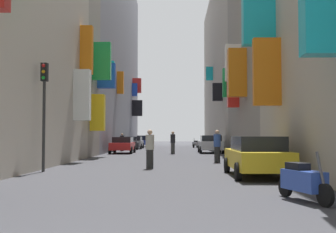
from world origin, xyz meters
TOP-DOWN VIEW (x-y plane):
  - ground_plane at (0.00, 30.00)m, footprint 140.00×140.00m
  - building_left_mid_b at (-7.99, 18.16)m, footprint 6.90×13.57m
  - building_left_mid_c at (-7.96, 27.03)m, footprint 7.28×4.20m
  - building_left_far at (-8.00, 44.57)m, footprint 7.34×30.87m
  - building_right_mid_a at (7.99, 25.45)m, footprint 7.10×12.80m
  - building_right_mid_b at (8.00, 45.92)m, footprint 6.90×28.15m
  - parked_car_grey at (-3.93, 44.21)m, footprint 2.00×4.35m
  - parked_car_silver at (3.65, 33.00)m, footprint 2.00×4.10m
  - parked_car_red at (-3.65, 32.29)m, footprint 1.87×3.99m
  - parked_car_yellow at (3.64, 12.97)m, footprint 1.94×4.49m
  - parked_car_blue at (-3.48, 52.09)m, footprint 1.95×4.02m
  - scooter_blue at (3.60, 7.39)m, footprint 0.77×1.94m
  - scooter_black at (-3.42, 39.73)m, footprint 0.73×1.74m
  - scooter_silver at (3.08, 48.00)m, footprint 0.80×1.81m
  - pedestrian_crossing at (0.50, 31.11)m, footprint 0.51×0.51m
  - pedestrian_near_left at (-0.41, 16.41)m, footprint 0.50×0.50m
  - pedestrian_near_right at (-4.33, 37.08)m, footprint 0.54×0.54m
  - pedestrian_mid_street at (2.98, 20.63)m, footprint 0.53×0.53m
  - traffic_light_near_corner at (-4.64, 14.79)m, footprint 0.26×0.34m

SIDE VIEW (x-z plane):
  - ground_plane at x=0.00m, z-range 0.00..0.00m
  - scooter_black at x=-3.42m, z-range -0.10..1.03m
  - scooter_silver at x=3.08m, z-range -0.10..1.03m
  - scooter_blue at x=3.60m, z-range -0.10..1.03m
  - parked_car_red at x=-3.65m, z-range 0.05..1.38m
  - parked_car_grey at x=-3.93m, z-range 0.05..1.39m
  - parked_car_yellow at x=3.64m, z-range 0.04..1.48m
  - parked_car_blue at x=-3.48m, z-range 0.03..1.49m
  - parked_car_silver at x=3.65m, z-range 0.04..1.52m
  - pedestrian_near_right at x=-4.33m, z-range 0.00..1.67m
  - pedestrian_near_left at x=-0.41m, z-range 0.00..1.73m
  - pedestrian_mid_street at x=2.98m, z-range 0.00..1.77m
  - pedestrian_crossing at x=0.50m, z-range 0.00..1.80m
  - traffic_light_near_corner at x=-4.64m, z-range 0.79..5.23m
  - building_left_mid_b at x=-7.99m, z-range -0.01..15.50m
  - building_left_mid_c at x=-7.96m, z-range -0.04..16.42m
  - building_right_mid_a at x=7.99m, z-range -0.01..16.90m
  - building_right_mid_b at x=8.00m, z-range 0.00..18.57m
  - building_left_far at x=-8.00m, z-range 0.00..21.24m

